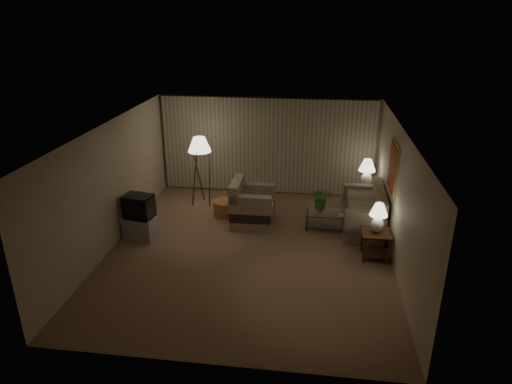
{
  "coord_description": "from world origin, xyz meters",
  "views": [
    {
      "loc": [
        1.29,
        -8.66,
        4.89
      ],
      "look_at": [
        0.06,
        0.6,
        1.12
      ],
      "focal_mm": 32.0,
      "sensor_mm": 36.0,
      "label": 1
    }
  ],
  "objects_px": {
    "tv_cabinet": "(141,227)",
    "crt_tv": "(139,206)",
    "side_table_far": "(365,194)",
    "table_lamp_near": "(378,215)",
    "armchair": "(253,207)",
    "floor_lamp": "(201,170)",
    "vase": "(320,210)",
    "table_lamp_far": "(367,171)",
    "coffee_table": "(326,218)",
    "sofa": "(363,213)",
    "side_table_near": "(376,240)",
    "ottoman": "(225,208)"
  },
  "relations": [
    {
      "from": "tv_cabinet",
      "to": "crt_tv",
      "type": "relative_size",
      "value": 1.14
    },
    {
      "from": "side_table_far",
      "to": "tv_cabinet",
      "type": "distance_m",
      "value": 5.71
    },
    {
      "from": "table_lamp_near",
      "to": "armchair",
      "type": "bearing_deg",
      "value": 154.92
    },
    {
      "from": "side_table_far",
      "to": "floor_lamp",
      "type": "height_order",
      "value": "floor_lamp"
    },
    {
      "from": "table_lamp_near",
      "to": "tv_cabinet",
      "type": "relative_size",
      "value": 0.81
    },
    {
      "from": "tv_cabinet",
      "to": "crt_tv",
      "type": "bearing_deg",
      "value": 100.24
    },
    {
      "from": "floor_lamp",
      "to": "vase",
      "type": "bearing_deg",
      "value": -18.83
    },
    {
      "from": "table_lamp_far",
      "to": "coffee_table",
      "type": "bearing_deg",
      "value": -126.41
    },
    {
      "from": "armchair",
      "to": "tv_cabinet",
      "type": "distance_m",
      "value": 2.66
    },
    {
      "from": "coffee_table",
      "to": "vase",
      "type": "distance_m",
      "value": 0.26
    },
    {
      "from": "crt_tv",
      "to": "floor_lamp",
      "type": "bearing_deg",
      "value": 76.49
    },
    {
      "from": "sofa",
      "to": "coffee_table",
      "type": "xyz_separation_m",
      "value": [
        -0.85,
        -0.1,
        -0.12
      ]
    },
    {
      "from": "table_lamp_near",
      "to": "coffee_table",
      "type": "relative_size",
      "value": 0.61
    },
    {
      "from": "side_table_near",
      "to": "table_lamp_near",
      "type": "xyz_separation_m",
      "value": [
        -0.0,
        0.0,
        0.56
      ]
    },
    {
      "from": "table_lamp_near",
      "to": "crt_tv",
      "type": "relative_size",
      "value": 0.92
    },
    {
      "from": "side_table_near",
      "to": "crt_tv",
      "type": "height_order",
      "value": "crt_tv"
    },
    {
      "from": "table_lamp_far",
      "to": "armchair",
      "type": "bearing_deg",
      "value": -154.65
    },
    {
      "from": "floor_lamp",
      "to": "vase",
      "type": "height_order",
      "value": "floor_lamp"
    },
    {
      "from": "armchair",
      "to": "side_table_near",
      "type": "height_order",
      "value": "armchair"
    },
    {
      "from": "crt_tv",
      "to": "vase",
      "type": "bearing_deg",
      "value": 24.2
    },
    {
      "from": "crt_tv",
      "to": "floor_lamp",
      "type": "distance_m",
      "value": 2.28
    },
    {
      "from": "floor_lamp",
      "to": "ottoman",
      "type": "bearing_deg",
      "value": -40.36
    },
    {
      "from": "sofa",
      "to": "ottoman",
      "type": "bearing_deg",
      "value": -93.83
    },
    {
      "from": "sofa",
      "to": "tv_cabinet",
      "type": "distance_m",
      "value": 5.17
    },
    {
      "from": "table_lamp_far",
      "to": "tv_cabinet",
      "type": "relative_size",
      "value": 0.93
    },
    {
      "from": "table_lamp_near",
      "to": "floor_lamp",
      "type": "xyz_separation_m",
      "value": [
        -4.29,
        2.32,
        -0.02
      ]
    },
    {
      "from": "ottoman",
      "to": "vase",
      "type": "bearing_deg",
      "value": -10.06
    },
    {
      "from": "coffee_table",
      "to": "ottoman",
      "type": "relative_size",
      "value": 1.77
    },
    {
      "from": "coffee_table",
      "to": "ottoman",
      "type": "height_order",
      "value": "coffee_table"
    },
    {
      "from": "side_table_near",
      "to": "tv_cabinet",
      "type": "relative_size",
      "value": 0.76
    },
    {
      "from": "tv_cabinet",
      "to": "vase",
      "type": "height_order",
      "value": "vase"
    },
    {
      "from": "armchair",
      "to": "vase",
      "type": "height_order",
      "value": "armchair"
    },
    {
      "from": "table_lamp_near",
      "to": "table_lamp_far",
      "type": "bearing_deg",
      "value": 90.0
    },
    {
      "from": "table_lamp_far",
      "to": "floor_lamp",
      "type": "bearing_deg",
      "value": -176.27
    },
    {
      "from": "vase",
      "to": "floor_lamp",
      "type": "bearing_deg",
      "value": 161.17
    },
    {
      "from": "table_lamp_near",
      "to": "crt_tv",
      "type": "xyz_separation_m",
      "value": [
        -5.2,
        0.24,
        -0.21
      ]
    },
    {
      "from": "sofa",
      "to": "tv_cabinet",
      "type": "xyz_separation_m",
      "value": [
        -5.05,
        -1.11,
        -0.15
      ]
    },
    {
      "from": "sofa",
      "to": "table_lamp_far",
      "type": "distance_m",
      "value": 1.41
    },
    {
      "from": "side_table_near",
      "to": "ottoman",
      "type": "xyz_separation_m",
      "value": [
        -3.52,
        1.67,
        -0.22
      ]
    },
    {
      "from": "sofa",
      "to": "crt_tv",
      "type": "height_order",
      "value": "crt_tv"
    },
    {
      "from": "sofa",
      "to": "side_table_far",
      "type": "height_order",
      "value": "sofa"
    },
    {
      "from": "side_table_far",
      "to": "sofa",
      "type": "bearing_deg",
      "value": -96.84
    },
    {
      "from": "crt_tv",
      "to": "ottoman",
      "type": "relative_size",
      "value": 1.18
    },
    {
      "from": "sofa",
      "to": "crt_tv",
      "type": "xyz_separation_m",
      "value": [
        -5.05,
        -1.11,
        0.37
      ]
    },
    {
      "from": "table_lamp_far",
      "to": "ottoman",
      "type": "relative_size",
      "value": 1.25
    },
    {
      "from": "side_table_near",
      "to": "side_table_far",
      "type": "distance_m",
      "value": 2.6
    },
    {
      "from": "armchair",
      "to": "table_lamp_far",
      "type": "xyz_separation_m",
      "value": [
        2.76,
        1.31,
        0.6
      ]
    },
    {
      "from": "table_lamp_near",
      "to": "floor_lamp",
      "type": "relative_size",
      "value": 0.35
    },
    {
      "from": "sofa",
      "to": "armchair",
      "type": "xyz_separation_m",
      "value": [
        -2.61,
        -0.06,
        0.04
      ]
    },
    {
      "from": "side_table_far",
      "to": "table_lamp_far",
      "type": "relative_size",
      "value": 0.81
    }
  ]
}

